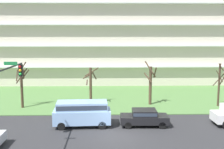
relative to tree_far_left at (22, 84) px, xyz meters
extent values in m
plane|color=#2D2D30|center=(10.51, -9.08, -2.86)|extent=(160.00, 160.00, 0.00)
cube|color=#547F42|center=(10.51, 4.92, -2.82)|extent=(80.00, 16.00, 0.08)
cube|color=beige|center=(10.51, 18.91, 7.08)|extent=(49.85, 11.97, 19.87)
cube|color=white|center=(10.51, 12.47, 0.45)|extent=(47.85, 0.90, 0.24)
cube|color=white|center=(10.51, 12.47, 3.77)|extent=(47.85, 0.90, 0.24)
cube|color=white|center=(10.51, 12.47, 7.08)|extent=(47.85, 0.90, 0.24)
cube|color=white|center=(10.51, 12.47, 10.39)|extent=(47.85, 0.90, 0.24)
cylinder|color=#423023|center=(0.01, -0.10, -0.37)|extent=(0.30, 0.30, 4.97)
cylinder|color=#423023|center=(-0.44, -0.16, 1.00)|extent=(0.27, 1.01, 1.25)
cylinder|color=#423023|center=(-0.13, 0.51, 0.82)|extent=(1.35, 0.42, 1.79)
cylinder|color=#423023|center=(0.01, 0.36, 1.72)|extent=(1.02, 0.14, 1.52)
cylinder|color=#423023|center=(0.28, 0.02, 1.09)|extent=(0.40, 0.71, 1.21)
cylinder|color=#423023|center=(0.20, 0.49, 0.83)|extent=(1.31, 0.54, 1.53)
cylinder|color=#4C3828|center=(7.80, 1.09, -0.58)|extent=(0.31, 0.31, 4.55)
cylinder|color=#4C3828|center=(8.25, 0.89, 0.79)|extent=(0.58, 1.04, 1.09)
cylinder|color=#4C3828|center=(7.90, 1.91, 1.06)|extent=(1.72, 0.34, 1.14)
cylinder|color=#4C3828|center=(7.50, 1.70, 0.66)|extent=(1.33, 0.74, 0.77)
cylinder|color=#4C3828|center=(7.72, 1.31, 1.13)|extent=(0.61, 0.35, 1.04)
cylinder|color=#4C3828|center=(7.38, 1.09, -0.05)|extent=(0.15, 0.91, 0.55)
cylinder|color=#4C3828|center=(14.93, 1.06, -0.53)|extent=(0.35, 0.35, 4.66)
cylinder|color=#4C3828|center=(14.66, 0.64, 1.77)|extent=(1.03, 0.76, 1.44)
cylinder|color=#4C3828|center=(15.47, 1.08, 1.09)|extent=(0.21, 1.20, 1.36)
cylinder|color=#4C3828|center=(15.26, 0.80, 0.90)|extent=(0.70, 0.83, 0.76)
cylinder|color=#4C3828|center=(14.55, 0.68, 0.52)|extent=(0.94, 0.95, 1.13)
cylinder|color=#423023|center=(22.82, 0.13, -0.31)|extent=(0.23, 0.23, 5.10)
cylinder|color=#423023|center=(22.69, -0.21, 0.81)|extent=(0.80, 0.40, 1.36)
cylinder|color=#423023|center=(23.16, 0.29, 0.08)|extent=(0.46, 0.81, 1.31)
cylinder|color=#423023|center=(22.82, -0.16, 1.86)|extent=(0.67, 0.11, 0.87)
cylinder|color=#423023|center=(23.02, 0.74, 0.28)|extent=(1.33, 0.51, 1.69)
cube|color=#8CB2E0|center=(7.41, -6.58, -1.87)|extent=(5.29, 2.25, 1.25)
cube|color=#8CB2E0|center=(7.41, -6.58, -0.87)|extent=(4.68, 2.06, 0.75)
cube|color=#2D3847|center=(7.41, -6.58, -0.87)|extent=(4.59, 2.09, 0.41)
cylinder|color=black|center=(5.64, -7.56, -2.50)|extent=(0.73, 0.25, 0.72)
cylinder|color=black|center=(5.55, -5.78, -2.50)|extent=(0.73, 0.25, 0.72)
cylinder|color=black|center=(9.27, -7.38, -2.50)|extent=(0.73, 0.25, 0.72)
cylinder|color=black|center=(9.19, -5.61, -2.50)|extent=(0.73, 0.25, 0.72)
cylinder|color=black|center=(20.45, -5.72, -2.46)|extent=(0.80, 0.23, 0.80)
cube|color=black|center=(13.16, -6.58, -2.19)|extent=(4.44, 1.89, 0.70)
cube|color=black|center=(13.16, -6.58, -1.56)|extent=(2.23, 1.70, 0.55)
cube|color=#2D3847|center=(13.16, -6.58, -1.56)|extent=(2.19, 1.74, 0.30)
cylinder|color=black|center=(11.60, -7.34, -2.54)|extent=(0.64, 0.23, 0.64)
cylinder|color=black|center=(11.64, -5.76, -2.54)|extent=(0.64, 0.23, 0.64)
cylinder|color=black|center=(14.68, -7.40, -2.54)|extent=(0.64, 0.23, 0.64)
cylinder|color=black|center=(14.72, -5.82, -2.54)|extent=(0.64, 0.23, 0.64)
cylinder|color=black|center=(3.20, -12.98, 3.45)|extent=(0.12, 5.40, 0.12)
cube|color=black|center=(3.20, -10.58, 2.95)|extent=(0.28, 0.28, 0.90)
sphere|color=red|center=(3.20, -10.73, 3.25)|extent=(0.20, 0.20, 0.20)
sphere|color=#F2A519|center=(3.20, -10.73, 2.97)|extent=(0.20, 0.20, 0.20)
sphere|color=green|center=(3.20, -10.73, 2.69)|extent=(0.20, 0.20, 0.20)
cube|color=#197238|center=(3.20, -12.71, 3.70)|extent=(0.90, 0.04, 0.24)
camera|label=1|loc=(9.59, -31.41, 5.71)|focal=44.53mm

